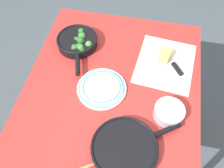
{
  "coord_description": "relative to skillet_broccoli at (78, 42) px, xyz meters",
  "views": [
    {
      "loc": [
        -0.69,
        -0.14,
        1.78
      ],
      "look_at": [
        0.0,
        0.0,
        0.75
      ],
      "focal_mm": 40.0,
      "sensor_mm": 36.0,
      "label": 1
    }
  ],
  "objects": [
    {
      "name": "ground_plane",
      "position": [
        -0.23,
        -0.24,
        -0.76
      ],
      "size": [
        14.0,
        14.0,
        0.0
      ],
      "primitive_type": "plane",
      "color": "#424C51"
    },
    {
      "name": "dining_table_red",
      "position": [
        -0.23,
        -0.24,
        -0.12
      ],
      "size": [
        1.06,
        0.88,
        0.73
      ],
      "color": "#B72D28",
      "rests_on": "ground_plane"
    },
    {
      "name": "skillet_broccoli",
      "position": [
        0.0,
        0.0,
        0.0
      ],
      "size": [
        0.35,
        0.23,
        0.07
      ],
      "rotation": [
        0.0,
        0.0,
        3.44
      ],
      "color": "black",
      "rests_on": "dining_table_red"
    },
    {
      "name": "skillet_eggs",
      "position": [
        -0.55,
        -0.36,
        -0.01
      ],
      "size": [
        0.31,
        0.38,
        0.04
      ],
      "rotation": [
        0.0,
        0.0,
        5.32
      ],
      "color": "black",
      "rests_on": "dining_table_red"
    },
    {
      "name": "wooden_spoon",
      "position": [
        -0.64,
        -0.24,
        -0.02
      ],
      "size": [
        0.21,
        0.31,
        0.02
      ],
      "rotation": [
        0.0,
        0.0,
        5.28
      ],
      "color": "#A87A4C",
      "rests_on": "dining_table_red"
    },
    {
      "name": "parchment_sheet",
      "position": [
        -0.03,
        -0.5,
        -0.03
      ],
      "size": [
        0.38,
        0.33,
        0.0
      ],
      "color": "silver",
      "rests_on": "dining_table_red"
    },
    {
      "name": "grater_knife",
      "position": [
        -0.03,
        -0.53,
        -0.02
      ],
      "size": [
        0.21,
        0.16,
        0.02
      ],
      "rotation": [
        0.0,
        0.0,
        0.62
      ],
      "color": "silver",
      "rests_on": "dining_table_red"
    },
    {
      "name": "cheese_block",
      "position": [
        0.01,
        -0.49,
        -0.01
      ],
      "size": [
        0.1,
        0.08,
        0.04
      ],
      "color": "#E0C15B",
      "rests_on": "dining_table_red"
    },
    {
      "name": "dinner_plate_stack",
      "position": [
        -0.26,
        -0.2,
        -0.02
      ],
      "size": [
        0.25,
        0.25,
        0.03
      ],
      "color": "white",
      "rests_on": "dining_table_red"
    },
    {
      "name": "prep_bowl_steel",
      "position": [
        -0.34,
        -0.53,
        -0.0
      ],
      "size": [
        0.14,
        0.14,
        0.06
      ],
      "color": "#B7B7BC",
      "rests_on": "dining_table_red"
    }
  ]
}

